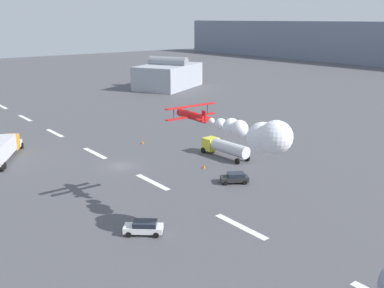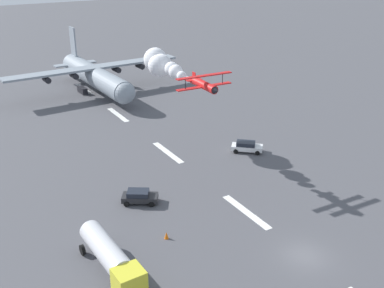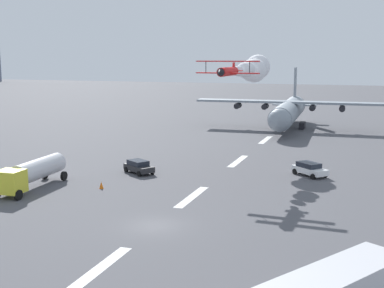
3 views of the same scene
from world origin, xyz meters
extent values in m
plane|color=#4C4C51|center=(0.00, 0.00, 0.00)|extent=(440.00, 440.00, 0.00)
cube|color=white|center=(9.20, 0.00, 0.01)|extent=(8.00, 0.90, 0.01)
cube|color=white|center=(27.59, 0.00, 0.01)|extent=(8.00, 0.90, 0.01)
cube|color=white|center=(45.98, 0.00, 0.01)|extent=(8.00, 0.90, 0.01)
cube|color=white|center=(64.38, 0.00, 0.01)|extent=(8.00, 0.90, 0.01)
cylinder|color=gray|center=(60.57, -1.44, 3.22)|extent=(26.68, 5.16, 4.03)
sphere|color=gray|center=(47.32, -2.01, 3.22)|extent=(3.83, 3.83, 3.83)
cube|color=gray|center=(60.57, -1.44, 5.03)|extent=(4.69, 35.12, 0.40)
cylinder|color=black|center=(59.76, 8.16, 4.13)|extent=(2.44, 1.20, 1.10)
cylinder|color=black|center=(59.99, 2.91, 4.13)|extent=(2.44, 1.20, 1.10)
cylinder|color=black|center=(60.36, -5.83, 4.13)|extent=(2.44, 1.20, 1.10)
cylinder|color=black|center=(60.58, -11.08, 4.13)|extent=(2.44, 1.20, 1.10)
cube|color=gray|center=(71.71, -0.97, 8.23)|extent=(2.81, 0.42, 6.00)
cube|color=gray|center=(71.71, -0.97, 3.52)|extent=(2.38, 9.08, 0.24)
cube|color=black|center=(61.68, -3.92, 0.60)|extent=(3.24, 1.14, 1.20)
cube|color=black|center=(61.46, 1.11, 0.60)|extent=(3.24, 1.14, 1.20)
cylinder|color=red|center=(19.42, -0.70, 11.79)|extent=(5.15, 1.15, 0.98)
cube|color=red|center=(19.22, -0.69, 11.64)|extent=(0.89, 7.23, 0.12)
cube|color=red|center=(19.22, -0.69, 12.93)|extent=(0.89, 7.23, 0.12)
cylinder|color=black|center=(19.14, -3.21, 12.28)|extent=(0.08, 0.08, 1.30)
cylinder|color=black|center=(19.30, 1.83, 12.28)|extent=(0.08, 0.08, 1.30)
cube|color=red|center=(21.72, -0.77, 12.24)|extent=(0.70, 0.12, 1.10)
cube|color=red|center=(21.72, -0.77, 11.84)|extent=(0.66, 2.02, 0.08)
cone|color=black|center=(16.51, -0.61, 11.79)|extent=(0.73, 0.86, 0.84)
sphere|color=white|center=(22.78, -0.49, 11.70)|extent=(0.70, 0.70, 0.70)
sphere|color=white|center=(24.50, -0.60, 11.70)|extent=(1.26, 1.26, 1.26)
sphere|color=white|center=(26.49, -0.85, 11.78)|extent=(1.87, 1.87, 1.87)
sphere|color=white|center=(27.93, -1.00, 11.85)|extent=(1.85, 1.85, 1.85)
sphere|color=white|center=(31.18, -0.73, 11.63)|extent=(2.95, 2.95, 2.95)
sphere|color=white|center=(31.25, -1.13, 11.61)|extent=(3.13, 3.13, 3.13)
sphere|color=white|center=(33.12, -1.20, 12.06)|extent=(3.32, 3.32, 3.32)
cube|color=yellow|center=(3.28, 16.42, 1.60)|extent=(2.30, 2.49, 2.20)
cylinder|color=silver|center=(8.09, 16.61, 1.85)|extent=(7.49, 2.40, 2.10)
cylinder|color=black|center=(11.04, 15.53, 0.50)|extent=(1.01, 0.36, 1.00)
cylinder|color=black|center=(10.94, 17.93, 0.50)|extent=(1.01, 0.36, 1.00)
cube|color=white|center=(22.11, -9.76, 0.65)|extent=(4.18, 4.44, 0.65)
cube|color=#1E232D|center=(22.24, -9.61, 1.25)|extent=(2.95, 3.04, 0.55)
cylinder|color=black|center=(21.81, -11.50, 0.32)|extent=(0.58, 0.63, 0.64)
cylinder|color=black|center=(23.78, -9.21, 0.32)|extent=(0.58, 0.63, 0.64)
cylinder|color=black|center=(20.44, -10.32, 0.32)|extent=(0.58, 0.63, 0.64)
cylinder|color=black|center=(22.42, -8.03, 0.32)|extent=(0.58, 0.63, 0.64)
cube|color=#262628|center=(16.92, 9.20, 0.65)|extent=(3.68, 4.35, 0.65)
cube|color=#1E232D|center=(17.03, 9.37, 1.25)|extent=(2.69, 2.92, 0.55)
cylinder|color=black|center=(16.92, 7.53, 0.32)|extent=(0.53, 0.66, 0.64)
cylinder|color=black|center=(18.43, 9.90, 0.32)|extent=(0.53, 0.66, 0.64)
cylinder|color=black|center=(15.40, 8.50, 0.32)|extent=(0.53, 0.66, 0.64)
cylinder|color=black|center=(16.92, 10.87, 0.32)|extent=(0.53, 0.66, 0.64)
cone|color=orange|center=(9.18, 9.90, 0.38)|extent=(0.44, 0.44, 0.75)
camera|label=1|loc=(60.38, -33.35, 23.14)|focal=41.38mm
camera|label=2|loc=(-25.62, 27.55, 27.02)|focal=43.52mm
camera|label=3|loc=(-36.97, -15.92, 13.47)|focal=48.61mm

